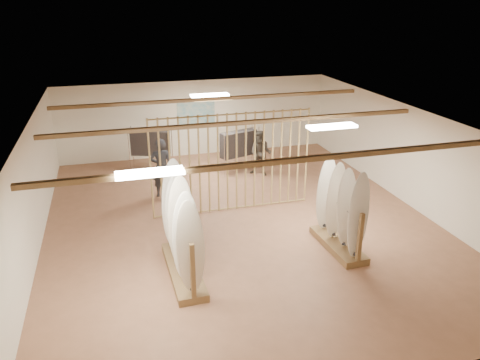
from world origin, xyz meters
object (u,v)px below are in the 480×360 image
object	(u,v)px
clothing_rack_a	(150,143)
shopper_b	(261,150)
rack_right	(340,220)
clothing_rack_b	(239,144)
shopper_a	(161,164)
rack_left	(182,243)

from	to	relation	value
clothing_rack_a	shopper_b	size ratio (longest dim) A/B	0.87
rack_right	clothing_rack_b	bearing A→B (deg)	96.56
clothing_rack_a	rack_right	bearing A→B (deg)	-41.35
shopper_a	shopper_b	bearing A→B (deg)	-157.05
shopper_a	clothing_rack_a	bearing A→B (deg)	-79.92
clothing_rack_a	shopper_a	xyz separation A→B (m)	(0.09, -2.40, 0.04)
rack_left	clothing_rack_b	size ratio (longest dim) A/B	1.56
rack_right	clothing_rack_b	distance (m)	5.83
clothing_rack_a	clothing_rack_b	size ratio (longest dim) A/B	1.00
shopper_a	rack_left	bearing A→B (deg)	96.55
rack_left	shopper_b	world-z (taller)	rack_left
rack_right	shopper_a	size ratio (longest dim) A/B	1.07
clothing_rack_b	shopper_b	bearing A→B (deg)	-61.37
clothing_rack_b	shopper_b	distance (m)	0.84
rack_right	shopper_a	distance (m)	5.64
rack_left	shopper_a	xyz separation A→B (m)	(0.11, 4.41, 0.26)
rack_left	clothing_rack_a	size ratio (longest dim) A/B	1.57
clothing_rack_b	clothing_rack_a	bearing A→B (deg)	143.00
rack_right	clothing_rack_b	world-z (taller)	rack_right
rack_right	clothing_rack_a	world-z (taller)	rack_right
rack_right	clothing_rack_a	xyz separation A→B (m)	(-3.73, 6.70, 0.24)
rack_left	shopper_b	xyz separation A→B (m)	(3.50, 5.32, 0.11)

